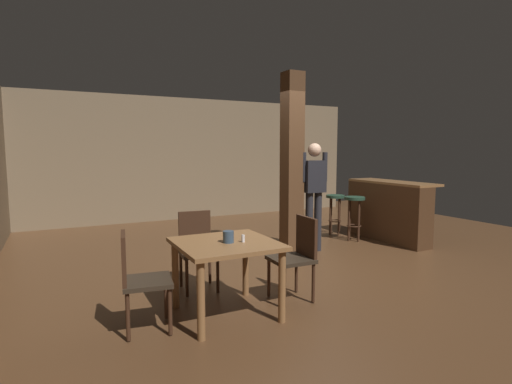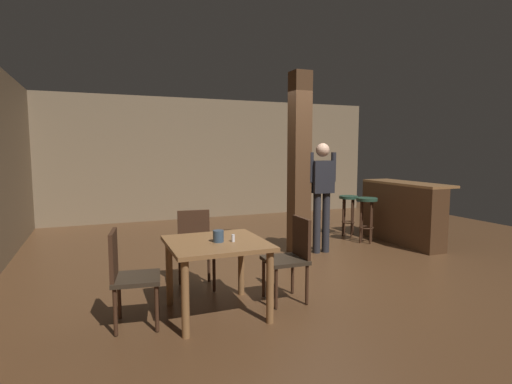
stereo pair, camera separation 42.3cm
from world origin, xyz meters
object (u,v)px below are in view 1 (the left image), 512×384
(salt_shaker, at_px, (243,238))
(standing_person, at_px, (314,189))
(chair_north, at_px, (197,246))
(bar_counter, at_px, (387,210))
(bar_stool_near, at_px, (354,208))
(dining_table, at_px, (226,254))
(chair_west, at_px, (138,276))
(chair_east, at_px, (297,253))
(bar_stool_mid, at_px, (335,205))
(napkin_cup, at_px, (228,237))

(salt_shaker, bearing_deg, standing_person, 40.45)
(chair_north, distance_m, bar_counter, 3.94)
(bar_counter, xyz_separation_m, bar_stool_near, (-0.55, 0.24, 0.05))
(bar_stool_near, bearing_deg, bar_counter, -23.83)
(dining_table, relative_size, salt_shaker, 12.97)
(dining_table, distance_m, chair_west, 0.84)
(bar_counter, distance_m, bar_stool_near, 0.60)
(dining_table, height_order, chair_north, chair_north)
(bar_stool_near, bearing_deg, chair_east, -141.77)
(chair_north, bearing_deg, chair_east, -43.38)
(chair_north, height_order, bar_stool_mid, chair_north)
(salt_shaker, distance_m, standing_person, 2.71)
(dining_table, bearing_deg, chair_east, 2.35)
(chair_north, height_order, standing_person, standing_person)
(dining_table, distance_m, bar_counter, 4.19)
(bar_stool_near, xyz_separation_m, bar_stool_mid, (0.05, 0.61, -0.03))
(bar_stool_near, bearing_deg, standing_person, -165.06)
(chair_east, bearing_deg, chair_west, -179.14)
(napkin_cup, xyz_separation_m, bar_stool_mid, (3.31, 2.60, -0.22))
(chair_west, bearing_deg, chair_north, 45.44)
(chair_east, height_order, bar_stool_mid, chair_east)
(napkin_cup, distance_m, bar_stool_mid, 4.22)
(dining_table, xyz_separation_m, napkin_cup, (0.01, -0.04, 0.18))
(chair_east, relative_size, bar_stool_near, 1.13)
(chair_east, xyz_separation_m, bar_counter, (2.98, 1.68, 0.03))
(bar_counter, bearing_deg, dining_table, -155.91)
(standing_person, distance_m, bar_stool_mid, 1.50)
(napkin_cup, bearing_deg, bar_counter, 24.63)
(bar_stool_mid, bearing_deg, chair_north, -152.81)
(chair_east, distance_m, napkin_cup, 0.88)
(dining_table, height_order, bar_stool_mid, bar_stool_mid)
(chair_north, xyz_separation_m, salt_shaker, (0.16, -0.93, 0.26))
(chair_north, distance_m, napkin_cup, 0.93)
(chair_west, height_order, bar_stool_near, chair_west)
(bar_stool_mid, bearing_deg, dining_table, -142.41)
(dining_table, xyz_separation_m, chair_west, (-0.84, 0.01, -0.10))
(napkin_cup, relative_size, bar_stool_near, 0.14)
(chair_north, xyz_separation_m, bar_stool_mid, (3.34, 1.72, 0.06))
(salt_shaker, bearing_deg, chair_east, 9.72)
(dining_table, relative_size, chair_north, 1.05)
(chair_north, relative_size, napkin_cup, 7.83)
(chair_west, height_order, bar_stool_mid, chair_west)
(dining_table, bearing_deg, chair_north, 91.04)
(chair_west, bearing_deg, bar_counter, 20.05)
(bar_counter, height_order, bar_stool_mid, bar_counter)
(chair_north, height_order, napkin_cup, chair_north)
(napkin_cup, distance_m, bar_counter, 4.20)
(chair_west, height_order, chair_east, same)
(bar_counter, relative_size, bar_stool_near, 2.15)
(napkin_cup, bearing_deg, standing_person, 37.92)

